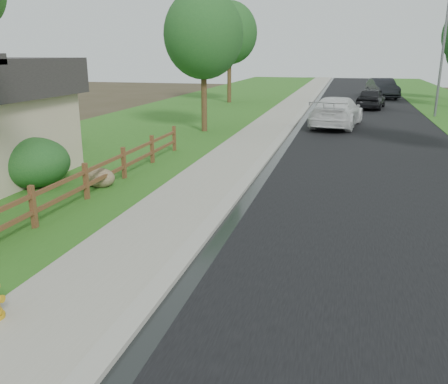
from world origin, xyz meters
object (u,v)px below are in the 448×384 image
(ranch_fence, at_px, (62,191))
(white_suv, at_px, (337,112))
(streetlight, at_px, (441,44))
(dark_car_mid, at_px, (371,98))

(ranch_fence, relative_size, white_suv, 2.90)
(white_suv, bearing_deg, ranch_fence, 77.58)
(white_suv, height_order, streetlight, streetlight)
(ranch_fence, bearing_deg, white_suv, 69.51)
(streetlight, bearing_deg, ranch_fence, -118.05)
(white_suv, bearing_deg, dark_car_mid, -94.52)
(ranch_fence, bearing_deg, dark_car_mid, 72.34)
(ranch_fence, bearing_deg, streetlight, 61.95)
(white_suv, bearing_deg, streetlight, -126.42)
(white_suv, relative_size, dark_car_mid, 1.28)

